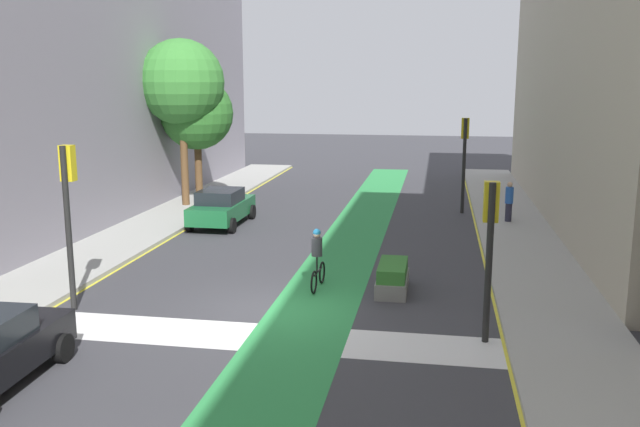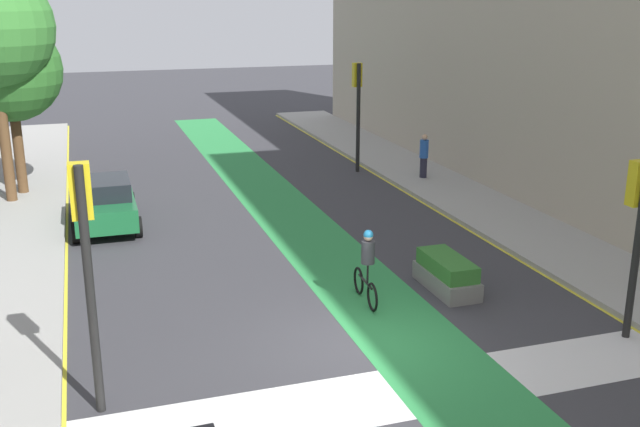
{
  "view_description": "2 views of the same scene",
  "coord_description": "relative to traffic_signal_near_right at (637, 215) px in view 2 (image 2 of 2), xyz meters",
  "views": [
    {
      "loc": [
        4.28,
        -17.07,
        6.13
      ],
      "look_at": [
        0.2,
        6.27,
        1.46
      ],
      "focal_mm": 38.09,
      "sensor_mm": 36.0,
      "label": 1
    },
    {
      "loc": [
        -5.2,
        -13.11,
        7.1
      ],
      "look_at": [
        1.1,
        6.34,
        0.99
      ],
      "focal_mm": 41.53,
      "sensor_mm": 36.0,
      "label": 2
    }
  ],
  "objects": [
    {
      "name": "ground_plane",
      "position": [
        -5.53,
        1.22,
        -2.7
      ],
      "size": [
        120.0,
        120.0,
        0.0
      ],
      "primitive_type": "plane",
      "color": "#38383D"
    },
    {
      "name": "curb_stripe_left",
      "position": [
        -11.53,
        1.22,
        -2.7
      ],
      "size": [
        0.16,
        60.0,
        0.01
      ],
      "primitive_type": "cube",
      "color": "yellow",
      "rests_on": "ground_plane"
    },
    {
      "name": "traffic_signal_near_right",
      "position": [
        0.0,
        0.0,
        0.0
      ],
      "size": [
        0.35,
        0.52,
        3.83
      ],
      "color": "black",
      "rests_on": "ground_plane"
    },
    {
      "name": "bike_lane_paint",
      "position": [
        -4.46,
        1.22,
        -2.7
      ],
      "size": [
        2.4,
        60.0,
        0.01
      ],
      "primitive_type": "cube",
      "color": "#2D8C47",
      "rests_on": "ground_plane"
    },
    {
      "name": "cyclist_in_lane",
      "position": [
        -4.67,
        3.26,
        -1.73
      ],
      "size": [
        0.32,
        1.73,
        1.86
      ],
      "color": "black",
      "rests_on": "ground_plane"
    },
    {
      "name": "street_tree_near",
      "position": [
        -12.99,
        16.16,
        1.81
      ],
      "size": [
        3.58,
        3.58,
        6.17
      ],
      "color": "brown",
      "rests_on": "sidewalk_left"
    },
    {
      "name": "median_planter",
      "position": [
        -2.46,
        3.45,
        -2.3
      ],
      "size": [
        0.89,
        2.1,
        0.85
      ],
      "color": "slate",
      "rests_on": "ground_plane"
    },
    {
      "name": "traffic_signal_far_right",
      "position": [
        -0.06,
        16.15,
        0.39
      ],
      "size": [
        0.35,
        0.52,
        4.41
      ],
      "color": "black",
      "rests_on": "ground_plane"
    },
    {
      "name": "pedestrian_sidewalk_right_a",
      "position": [
        1.81,
        13.71,
        -1.68
      ],
      "size": [
        0.34,
        0.34,
        1.71
      ],
      "color": "#262638",
      "rests_on": "sidewalk_right"
    },
    {
      "name": "traffic_signal_near_left",
      "position": [
        -10.86,
        0.43,
        0.41
      ],
      "size": [
        0.35,
        0.52,
        4.45
      ],
      "color": "black",
      "rests_on": "ground_plane"
    },
    {
      "name": "curb_stripe_right",
      "position": [
        0.47,
        1.22,
        -2.7
      ],
      "size": [
        0.16,
        60.0,
        0.01
      ],
      "primitive_type": "cube",
      "color": "yellow",
      "rests_on": "ground_plane"
    },
    {
      "name": "car_green_left_far",
      "position": [
        -10.3,
        11.47,
        -1.9
      ],
      "size": [
        2.04,
        4.21,
        1.57
      ],
      "color": "#196033",
      "rests_on": "ground_plane"
    },
    {
      "name": "crosswalk_band",
      "position": [
        -5.53,
        -0.78,
        -2.7
      ],
      "size": [
        12.0,
        1.8,
        0.01
      ],
      "primitive_type": "cube",
      "color": "silver",
      "rests_on": "ground_plane"
    }
  ]
}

